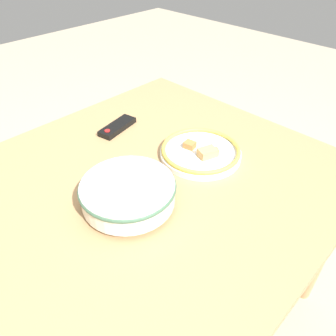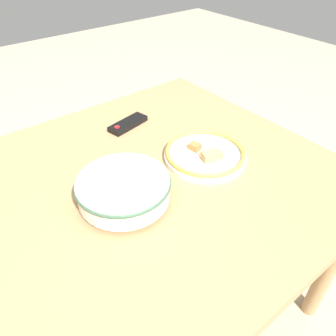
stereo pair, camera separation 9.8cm
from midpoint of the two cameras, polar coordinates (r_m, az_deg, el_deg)
The scene contains 5 objects.
ground_plane at distance 1.55m, azimuth -2.81°, elevation -23.53°, with size 8.00×8.00×0.00m, color #B7A88E.
dining_table at distance 1.03m, azimuth -3.89°, elevation -6.36°, with size 1.29×1.04×0.72m.
noodle_bowl at distance 0.90m, azimuth -4.67°, elevation -3.76°, with size 0.26×0.26×0.08m.
food_plate at distance 1.09m, azimuth 9.08°, elevation 2.30°, with size 0.27×0.27×0.05m.
tv_remote at distance 1.26m, azimuth -4.76°, elevation 7.61°, with size 0.17×0.09×0.02m.
Camera 2 is at (-0.36, -0.65, 1.36)m, focal length 35.00 mm.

